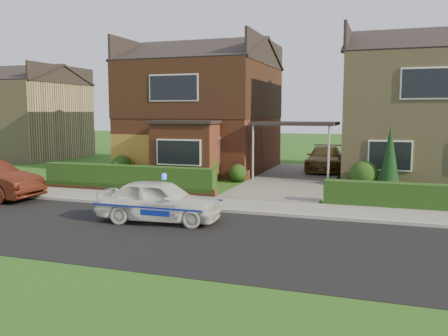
% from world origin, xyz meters
% --- Properties ---
extents(ground, '(120.00, 120.00, 0.00)m').
position_xyz_m(ground, '(0.00, 0.00, 0.00)').
color(ground, '#244F15').
rests_on(ground, ground).
extents(road, '(60.00, 6.00, 0.02)m').
position_xyz_m(road, '(0.00, 0.00, 0.00)').
color(road, black).
rests_on(road, ground).
extents(kerb, '(60.00, 0.16, 0.12)m').
position_xyz_m(kerb, '(0.00, 3.05, 0.06)').
color(kerb, '#9E9993').
rests_on(kerb, ground).
extents(sidewalk, '(60.00, 2.00, 0.10)m').
position_xyz_m(sidewalk, '(0.00, 4.10, 0.05)').
color(sidewalk, slate).
rests_on(sidewalk, ground).
extents(grass_verge, '(60.00, 4.00, 0.01)m').
position_xyz_m(grass_verge, '(0.00, -5.00, 0.00)').
color(grass_verge, '#244F15').
rests_on(grass_verge, ground).
extents(driveway, '(3.80, 12.00, 0.12)m').
position_xyz_m(driveway, '(0.00, 11.00, 0.06)').
color(driveway, '#666059').
rests_on(driveway, ground).
extents(house_left, '(7.50, 9.53, 7.25)m').
position_xyz_m(house_left, '(-5.78, 13.90, 3.81)').
color(house_left, brown).
rests_on(house_left, ground).
extents(house_right, '(7.50, 8.06, 7.25)m').
position_xyz_m(house_right, '(5.80, 13.99, 3.66)').
color(house_right, '#907F58').
rests_on(house_right, ground).
extents(carport_link, '(3.80, 3.00, 2.77)m').
position_xyz_m(carport_link, '(0.00, 10.95, 2.66)').
color(carport_link, black).
rests_on(carport_link, ground).
extents(garage_door, '(2.20, 0.10, 2.10)m').
position_xyz_m(garage_door, '(-8.25, 9.96, 1.05)').
color(garage_door, '#8F601F').
rests_on(garage_door, ground).
extents(dwarf_wall, '(7.70, 0.25, 0.36)m').
position_xyz_m(dwarf_wall, '(-5.80, 5.30, 0.18)').
color(dwarf_wall, brown).
rests_on(dwarf_wall, ground).
extents(hedge_left, '(7.50, 0.55, 0.90)m').
position_xyz_m(hedge_left, '(-5.80, 5.45, 0.00)').
color(hedge_left, '#173310').
rests_on(hedge_left, ground).
extents(hedge_right, '(7.50, 0.55, 0.80)m').
position_xyz_m(hedge_right, '(5.80, 5.35, 0.00)').
color(hedge_right, '#173310').
rests_on(hedge_right, ground).
extents(shrub_left_far, '(1.08, 1.08, 1.08)m').
position_xyz_m(shrub_left_far, '(-8.50, 9.50, 0.54)').
color(shrub_left_far, '#173310').
rests_on(shrub_left_far, ground).
extents(shrub_left_mid, '(1.32, 1.32, 1.32)m').
position_xyz_m(shrub_left_mid, '(-4.00, 9.30, 0.66)').
color(shrub_left_mid, '#173310').
rests_on(shrub_left_mid, ground).
extents(shrub_left_near, '(0.84, 0.84, 0.84)m').
position_xyz_m(shrub_left_near, '(-2.40, 9.60, 0.42)').
color(shrub_left_near, '#173310').
rests_on(shrub_left_near, ground).
extents(shrub_right_near, '(1.20, 1.20, 1.20)m').
position_xyz_m(shrub_right_near, '(3.20, 9.40, 0.60)').
color(shrub_right_near, '#173310').
rests_on(shrub_right_near, ground).
extents(conifer_a, '(0.90, 0.90, 2.60)m').
position_xyz_m(conifer_a, '(4.20, 9.20, 1.30)').
color(conifer_a, black).
rests_on(conifer_a, ground).
extents(neighbour_left, '(6.50, 7.00, 5.20)m').
position_xyz_m(neighbour_left, '(-20.00, 16.00, 2.60)').
color(neighbour_left, '#907F58').
rests_on(neighbour_left, ground).
extents(police_car, '(3.38, 3.80, 1.42)m').
position_xyz_m(police_car, '(-2.26, 1.20, 0.63)').
color(police_car, silver).
rests_on(police_car, ground).
extents(driveway_car, '(2.02, 4.56, 1.30)m').
position_xyz_m(driveway_car, '(1.00, 14.38, 0.77)').
color(driveway_car, brown).
rests_on(driveway_car, driveway).
extents(potted_plant_a, '(0.47, 0.34, 0.84)m').
position_xyz_m(potted_plant_a, '(-6.08, 8.58, 0.42)').
color(potted_plant_a, gray).
rests_on(potted_plant_a, ground).
extents(potted_plant_b, '(0.59, 0.58, 0.84)m').
position_xyz_m(potted_plant_b, '(-7.69, 9.00, 0.42)').
color(potted_plant_b, gray).
rests_on(potted_plant_b, ground).
extents(potted_plant_c, '(0.56, 0.56, 0.75)m').
position_xyz_m(potted_plant_c, '(-4.31, 6.40, 0.38)').
color(potted_plant_c, gray).
rests_on(potted_plant_c, ground).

